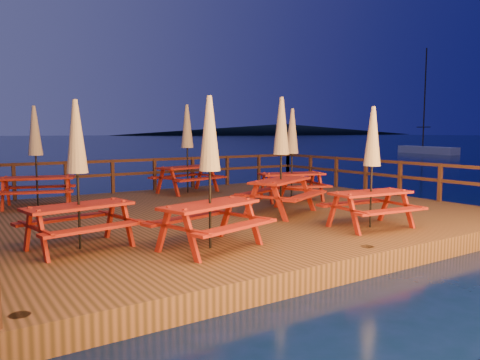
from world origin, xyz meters
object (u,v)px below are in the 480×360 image
(sailboat, at_px, (427,150))
(picnic_table_1, at_px, (36,155))
(picnic_table_0, at_px, (372,165))
(picnic_table_2, at_px, (281,154))

(sailboat, height_order, picnic_table_1, sailboat)
(picnic_table_0, xyz_separation_m, picnic_table_1, (-5.36, 6.72, 0.08))
(sailboat, bearing_deg, picnic_table_1, -145.55)
(picnic_table_1, distance_m, picnic_table_2, 6.51)
(picnic_table_1, xyz_separation_m, picnic_table_2, (4.79, -4.41, 0.08))
(picnic_table_0, height_order, picnic_table_1, picnic_table_1)
(sailboat, bearing_deg, picnic_table_0, -134.69)
(picnic_table_2, bearing_deg, picnic_table_0, -102.18)
(sailboat, relative_size, picnic_table_1, 4.23)
(sailboat, xyz_separation_m, picnic_table_0, (-36.55, -24.31, 1.33))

